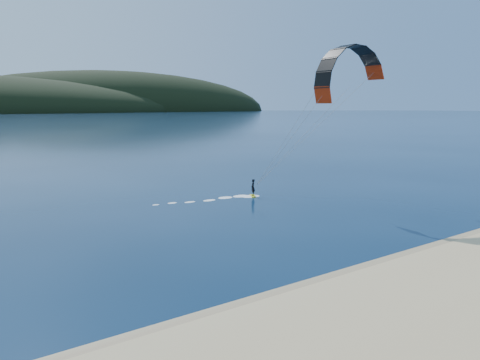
% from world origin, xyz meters
% --- Properties ---
extents(ground, '(1800.00, 1800.00, 0.00)m').
position_xyz_m(ground, '(0.00, 0.00, 0.00)').
color(ground, '#061A31').
rests_on(ground, ground).
extents(wet_sand, '(220.00, 2.50, 0.10)m').
position_xyz_m(wet_sand, '(0.00, 4.50, 0.05)').
color(wet_sand, '#977B58').
rests_on(wet_sand, ground).
extents(kitesurfer_near, '(21.93, 9.28, 14.75)m').
position_xyz_m(kitesurfer_near, '(20.18, 19.52, 10.71)').
color(kitesurfer_near, yellow).
rests_on(kitesurfer_near, ground).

